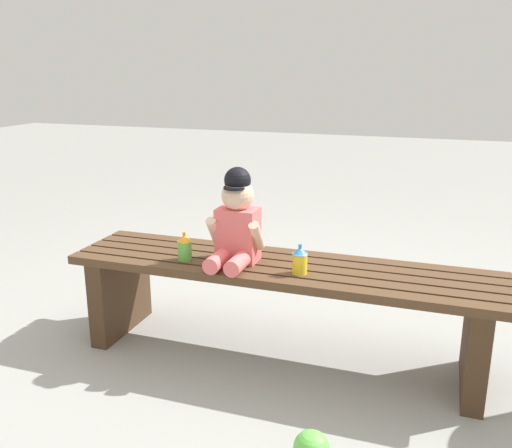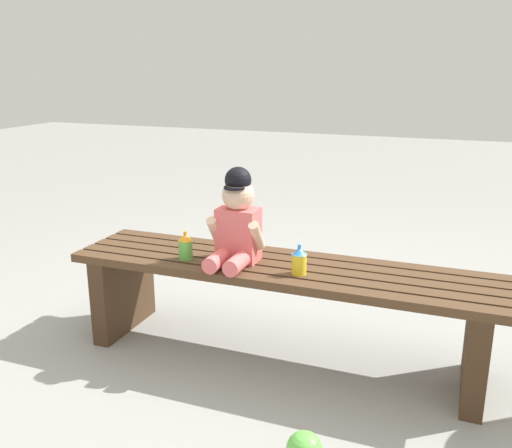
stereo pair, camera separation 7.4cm
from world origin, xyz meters
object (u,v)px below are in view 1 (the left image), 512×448
(sippy_cup_right, at_px, (300,260))
(toy_ball, at_px, (311,448))
(park_bench, at_px, (280,293))
(sippy_cup_left, at_px, (185,247))
(child_figure, at_px, (236,222))

(sippy_cup_right, distance_m, toy_ball, 0.72)
(park_bench, xyz_separation_m, toy_ball, (0.29, -0.63, -0.24))
(park_bench, xyz_separation_m, sippy_cup_left, (-0.40, -0.08, 0.19))
(sippy_cup_right, bearing_deg, sippy_cup_left, 180.00)
(park_bench, relative_size, toy_ball, 15.42)
(child_figure, bearing_deg, park_bench, 10.34)
(toy_ball, bearing_deg, child_figure, 128.62)
(park_bench, distance_m, toy_ball, 0.74)
(park_bench, distance_m, sippy_cup_right, 0.23)
(sippy_cup_right, relative_size, toy_ball, 1.05)
(child_figure, xyz_separation_m, toy_ball, (0.48, -0.60, -0.55))
(child_figure, height_order, sippy_cup_left, child_figure)
(park_bench, bearing_deg, sippy_cup_right, -38.38)
(park_bench, distance_m, child_figure, 0.36)
(sippy_cup_left, height_order, toy_ball, sippy_cup_left)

